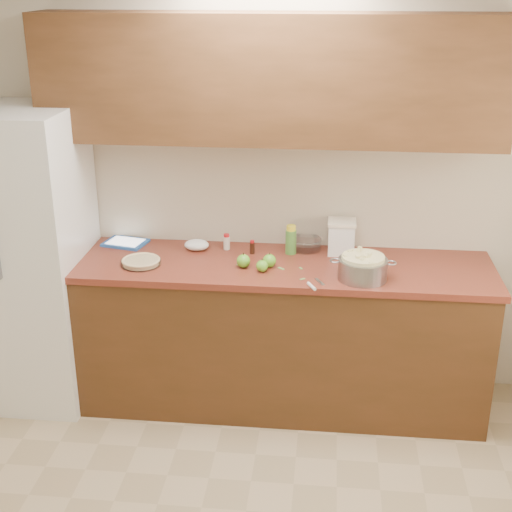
# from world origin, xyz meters

# --- Properties ---
(room_shell) EXTENTS (3.60, 3.60, 3.60)m
(room_shell) POSITION_xyz_m (0.00, 0.00, 1.30)
(room_shell) COLOR tan
(room_shell) RESTS_ON ground
(counter_run) EXTENTS (2.64, 0.68, 0.92)m
(counter_run) POSITION_xyz_m (0.00, 1.48, 0.46)
(counter_run) COLOR #4F2B16
(counter_run) RESTS_ON ground
(upper_cabinets) EXTENTS (2.60, 0.34, 0.70)m
(upper_cabinets) POSITION_xyz_m (0.00, 1.63, 1.95)
(upper_cabinets) COLOR brown
(upper_cabinets) RESTS_ON room_shell
(fridge) EXTENTS (0.70, 0.70, 1.80)m
(fridge) POSITION_xyz_m (-1.44, 1.44, 0.90)
(fridge) COLOR white
(fridge) RESTS_ON ground
(pie) EXTENTS (0.23, 0.23, 0.04)m
(pie) POSITION_xyz_m (-0.72, 1.37, 0.94)
(pie) COLOR silver
(pie) RESTS_ON counter_run
(colander) EXTENTS (0.37, 0.27, 0.14)m
(colander) POSITION_xyz_m (0.55, 1.30, 0.99)
(colander) COLOR gray
(colander) RESTS_ON counter_run
(flour_canister) EXTENTS (0.17, 0.17, 0.20)m
(flour_canister) POSITION_xyz_m (0.44, 1.68, 1.02)
(flour_canister) COLOR white
(flour_canister) RESTS_ON counter_run
(tablet) EXTENTS (0.29, 0.24, 0.02)m
(tablet) POSITION_xyz_m (-0.90, 1.69, 0.93)
(tablet) COLOR blue
(tablet) RESTS_ON counter_run
(paring_knife) EXTENTS (0.10, 0.18, 0.02)m
(paring_knife) POSITION_xyz_m (0.28, 1.16, 0.93)
(paring_knife) COLOR gray
(paring_knife) RESTS_ON counter_run
(lemon_bottle) EXTENTS (0.07, 0.07, 0.18)m
(lemon_bottle) POSITION_xyz_m (0.14, 1.64, 1.01)
(lemon_bottle) COLOR #4C8C38
(lemon_bottle) RESTS_ON counter_run
(cinnamon_shaker) EXTENTS (0.04, 0.04, 0.10)m
(cinnamon_shaker) POSITION_xyz_m (-0.26, 1.67, 0.97)
(cinnamon_shaker) COLOR beige
(cinnamon_shaker) RESTS_ON counter_run
(vanilla_bottle) EXTENTS (0.03, 0.03, 0.08)m
(vanilla_bottle) POSITION_xyz_m (-0.10, 1.61, 0.96)
(vanilla_bottle) COLOR black
(vanilla_bottle) RESTS_ON counter_run
(mixing_bowl) EXTENTS (0.20, 0.20, 0.07)m
(mixing_bowl) POSITION_xyz_m (0.22, 1.72, 0.96)
(mixing_bowl) COLOR silver
(mixing_bowl) RESTS_ON counter_run
(paper_towel) EXTENTS (0.19, 0.17, 0.06)m
(paper_towel) POSITION_xyz_m (-0.44, 1.64, 0.95)
(paper_towel) COLOR white
(paper_towel) RESTS_ON counter_run
(apple_left) EXTENTS (0.08, 0.08, 0.09)m
(apple_left) POSITION_xyz_m (-0.12, 1.39, 0.96)
(apple_left) COLOR #5DAD27
(apple_left) RESTS_ON counter_run
(apple_center) EXTENTS (0.08, 0.08, 0.09)m
(apple_center) POSITION_xyz_m (0.03, 1.41, 0.96)
(apple_center) COLOR #5DAD27
(apple_center) RESTS_ON counter_run
(apple_front) EXTENTS (0.07, 0.07, 0.08)m
(apple_front) POSITION_xyz_m (-0.01, 1.34, 0.95)
(apple_front) COLOR #5DAD27
(apple_front) RESTS_ON counter_run
(peel_a) EXTENTS (0.04, 0.04, 0.00)m
(peel_a) POSITION_xyz_m (0.10, 1.39, 0.92)
(peel_a) COLOR #74A550
(peel_a) RESTS_ON counter_run
(peel_b) EXTENTS (0.03, 0.03, 0.00)m
(peel_b) POSITION_xyz_m (0.22, 1.26, 0.92)
(peel_b) COLOR #74A550
(peel_b) RESTS_ON counter_run
(peel_c) EXTENTS (0.04, 0.03, 0.00)m
(peel_c) POSITION_xyz_m (-0.15, 1.42, 0.92)
(peel_c) COLOR #74A550
(peel_c) RESTS_ON counter_run
(peel_d) EXTENTS (0.03, 0.03, 0.00)m
(peel_d) POSITION_xyz_m (0.21, 1.41, 0.92)
(peel_d) COLOR #74A550
(peel_d) RESTS_ON counter_run
(peel_e) EXTENTS (0.04, 0.03, 0.00)m
(peel_e) POSITION_xyz_m (-0.00, 1.43, 0.92)
(peel_e) COLOR #74A550
(peel_e) RESTS_ON counter_run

